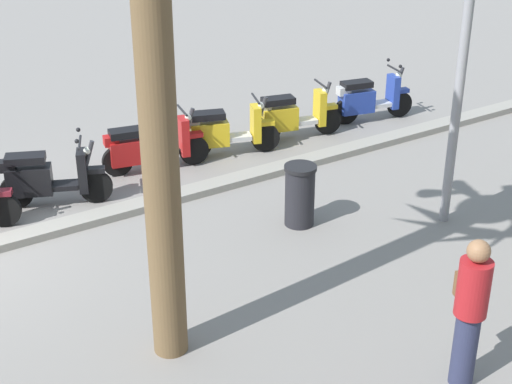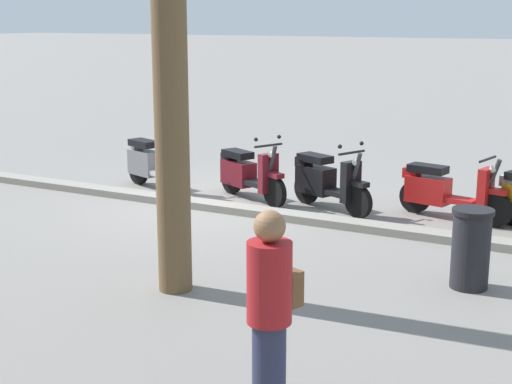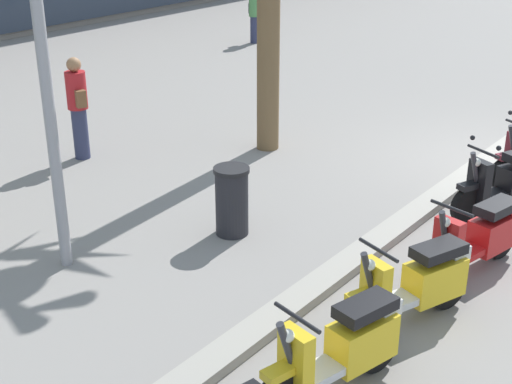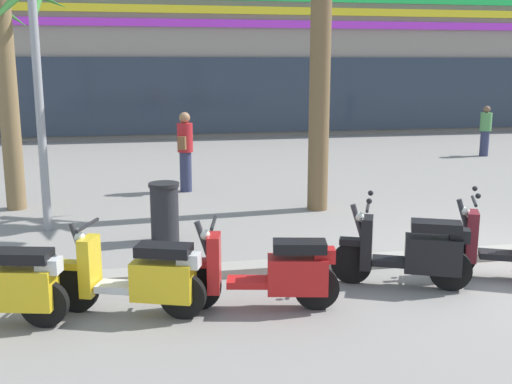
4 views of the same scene
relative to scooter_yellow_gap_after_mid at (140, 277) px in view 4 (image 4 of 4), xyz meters
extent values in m
plane|color=gray|center=(5.14, 0.80, -0.45)|extent=(200.00, 200.00, 0.00)
cube|color=gray|center=(5.14, 1.16, -0.39)|extent=(60.00, 0.36, 0.12)
cube|color=gray|center=(1.52, 21.65, 4.61)|extent=(58.01, 10.30, 10.12)
cube|color=#B733D6|center=(1.52, 16.44, 3.76)|extent=(49.31, 0.10, 0.28)
cube|color=yellow|center=(1.52, 16.44, 4.24)|extent=(49.31, 0.10, 0.28)
cube|color=#283342|center=(1.52, 16.45, 1.15)|extent=(52.21, 0.12, 2.80)
cylinder|color=black|center=(-1.01, -0.10, -0.19)|extent=(0.53, 0.22, 0.52)
cube|color=gold|center=(-1.23, -0.05, -0.02)|extent=(0.74, 0.47, 0.44)
cube|color=black|center=(-1.21, -0.06, 0.34)|extent=(0.65, 0.43, 0.12)
cube|color=silver|center=(-0.94, -0.12, 0.24)|extent=(0.28, 0.25, 0.16)
cylinder|color=black|center=(-0.72, 0.26, -0.19)|extent=(0.52, 0.27, 0.52)
cylinder|color=black|center=(0.46, -0.16, -0.19)|extent=(0.52, 0.27, 0.52)
cube|color=silver|center=(-0.18, 0.06, -0.13)|extent=(0.66, 0.47, 0.08)
cube|color=gold|center=(0.25, -0.09, -0.02)|extent=(0.75, 0.53, 0.43)
cube|color=black|center=(0.27, -0.10, 0.32)|extent=(0.67, 0.49, 0.12)
cube|color=gold|center=(-0.55, 0.20, 0.10)|extent=(0.25, 0.37, 0.66)
cube|color=gold|center=(-0.72, 0.26, 0.10)|extent=(0.36, 0.26, 0.08)
cylinder|color=#333338|center=(-0.62, 0.22, 0.25)|extent=(0.29, 0.16, 0.69)
cylinder|color=black|center=(-0.55, 0.20, 0.57)|extent=(0.23, 0.54, 0.04)
sphere|color=white|center=(-0.64, 0.23, 0.43)|extent=(0.12, 0.12, 0.12)
cube|color=silver|center=(0.53, -0.19, 0.22)|extent=(0.29, 0.27, 0.16)
cylinder|color=black|center=(0.66, 0.07, -0.19)|extent=(0.53, 0.20, 0.52)
cylinder|color=black|center=(1.98, -0.20, -0.19)|extent=(0.53, 0.20, 0.52)
cube|color=red|center=(1.27, -0.06, -0.13)|extent=(0.64, 0.40, 0.08)
cube|color=red|center=(1.76, -0.16, -0.04)|extent=(0.73, 0.45, 0.42)
cube|color=black|center=(1.78, -0.16, 0.30)|extent=(0.65, 0.42, 0.12)
cube|color=red|center=(0.83, 0.04, 0.10)|extent=(0.21, 0.36, 0.66)
cube|color=red|center=(0.66, 0.07, 0.10)|extent=(0.35, 0.22, 0.08)
cylinder|color=#333338|center=(0.76, 0.05, 0.25)|extent=(0.29, 0.13, 0.69)
cylinder|color=black|center=(0.83, 0.04, 0.57)|extent=(0.15, 0.56, 0.04)
sphere|color=white|center=(0.74, 0.06, 0.43)|extent=(0.12, 0.12, 0.12)
cube|color=red|center=(2.06, -0.22, 0.20)|extent=(0.28, 0.24, 0.16)
cylinder|color=black|center=(2.67, 0.54, -0.19)|extent=(0.52, 0.30, 0.52)
cylinder|color=black|center=(3.78, 0.06, -0.19)|extent=(0.52, 0.30, 0.52)
cube|color=black|center=(3.18, 0.32, -0.13)|extent=(0.66, 0.50, 0.08)
cube|color=black|center=(3.58, 0.15, 0.00)|extent=(0.75, 0.57, 0.45)
cube|color=black|center=(3.60, 0.14, 0.36)|extent=(0.67, 0.52, 0.12)
cube|color=black|center=(2.83, 0.47, 0.10)|extent=(0.26, 0.37, 0.66)
cube|color=black|center=(2.67, 0.54, 0.10)|extent=(0.36, 0.27, 0.08)
cylinder|color=#333338|center=(2.76, 0.50, 0.25)|extent=(0.29, 0.18, 0.69)
cylinder|color=black|center=(2.83, 0.47, 0.57)|extent=(0.26, 0.53, 0.04)
sphere|color=white|center=(2.74, 0.51, 0.43)|extent=(0.12, 0.12, 0.12)
cube|color=black|center=(3.86, 0.03, 0.26)|extent=(0.30, 0.28, 0.16)
sphere|color=black|center=(2.76, 0.24, 0.69)|extent=(0.07, 0.07, 0.07)
sphere|color=black|center=(2.95, 0.68, 0.69)|extent=(0.07, 0.07, 0.07)
cylinder|color=black|center=(4.13, 0.56, -0.19)|extent=(0.51, 0.32, 0.52)
cube|color=black|center=(4.66, 0.31, -0.13)|extent=(0.66, 0.51, 0.08)
cube|color=maroon|center=(4.29, 0.48, 0.10)|extent=(0.27, 0.37, 0.66)
cube|color=maroon|center=(4.13, 0.56, 0.10)|extent=(0.36, 0.28, 0.08)
cylinder|color=#333338|center=(4.22, 0.52, 0.25)|extent=(0.29, 0.19, 0.69)
cylinder|color=black|center=(4.29, 0.48, 0.57)|extent=(0.28, 0.52, 0.04)
sphere|color=white|center=(4.20, 0.53, 0.43)|extent=(0.12, 0.12, 0.12)
sphere|color=black|center=(4.21, 0.26, 0.69)|extent=(0.07, 0.07, 0.07)
sphere|color=black|center=(4.42, 0.69, 0.69)|extent=(0.07, 0.07, 0.07)
cylinder|color=olive|center=(-2.31, 5.72, 1.74)|extent=(0.36, 0.36, 4.37)
cone|color=#3D8438|center=(-1.67, 5.67, 3.39)|extent=(0.40, 1.50, 1.46)
cylinder|color=brown|center=(3.42, 4.56, 2.47)|extent=(0.39, 0.39, 5.84)
cylinder|color=#2D3351|center=(10.45, 10.34, -0.07)|extent=(0.26, 0.26, 0.77)
cylinder|color=#4C8C4C|center=(10.45, 10.34, 0.59)|extent=(0.34, 0.34, 0.55)
sphere|color=brown|center=(10.45, 10.34, 0.97)|extent=(0.21, 0.21, 0.21)
cube|color=black|center=(10.55, 10.53, 0.51)|extent=(0.20, 0.18, 0.28)
cylinder|color=#2D3351|center=(1.07, 6.77, -0.01)|extent=(0.26, 0.26, 0.88)
cylinder|color=#B21E23|center=(1.07, 6.77, 0.74)|extent=(0.34, 0.34, 0.62)
sphere|color=#9E704C|center=(1.07, 6.77, 1.17)|extent=(0.24, 0.24, 0.24)
cube|color=brown|center=(0.99, 6.56, 0.65)|extent=(0.19, 0.17, 0.28)
cylinder|color=#232328|center=(0.42, 2.89, 0.00)|extent=(0.44, 0.44, 0.90)
cylinder|color=black|center=(0.42, 2.89, 0.47)|extent=(0.48, 0.48, 0.06)
cylinder|color=#939399|center=(-1.50, 3.97, 2.77)|extent=(0.14, 0.14, 6.43)
camera|label=1|loc=(6.49, 11.10, 5.00)|focal=54.03mm
camera|label=2|loc=(-1.31, 11.45, 2.66)|focal=52.89mm
camera|label=3|loc=(-6.29, -2.74, 3.93)|focal=50.72mm
camera|label=4|loc=(0.01, -6.60, 2.32)|focal=43.15mm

